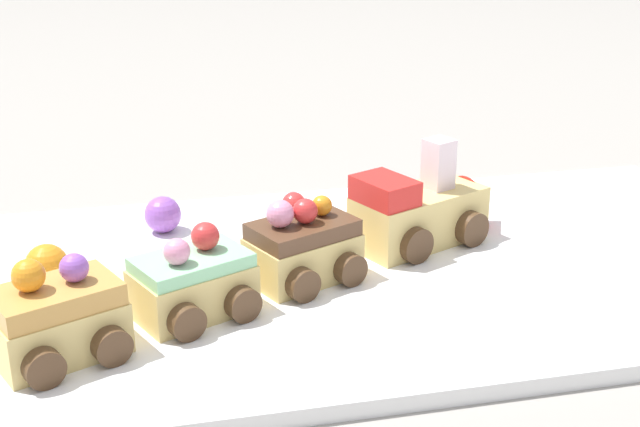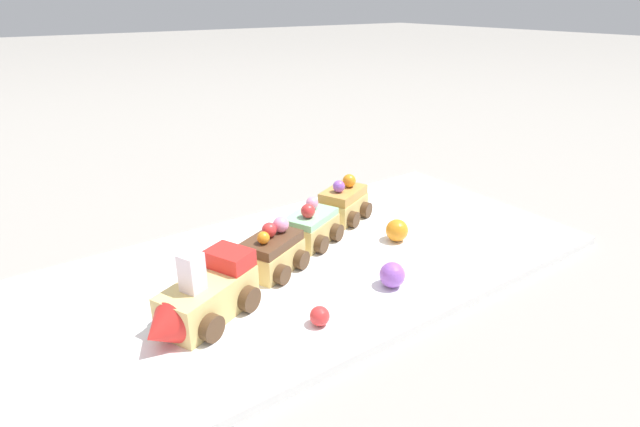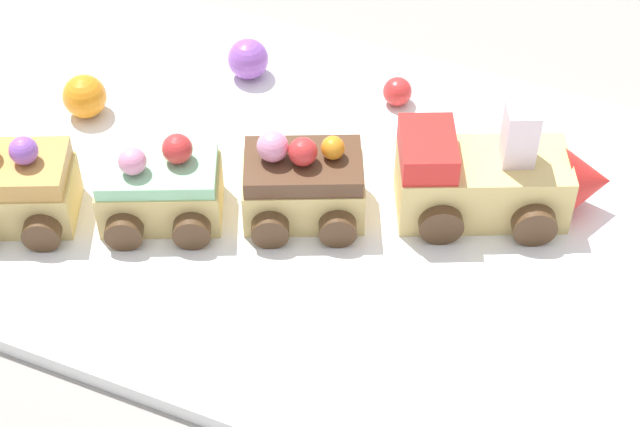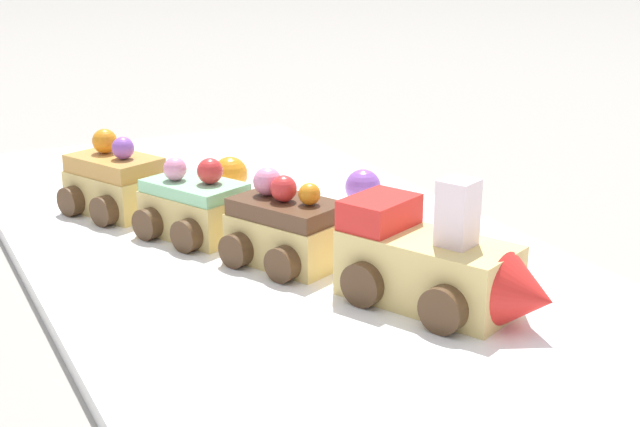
{
  "view_description": "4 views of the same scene",
  "coord_description": "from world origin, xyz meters",
  "px_view_note": "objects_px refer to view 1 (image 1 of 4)",
  "views": [
    {
      "loc": [
        -0.1,
        -0.6,
        0.3
      ],
      "look_at": [
        0.04,
        0.02,
        0.05
      ],
      "focal_mm": 50.0,
      "sensor_mm": 36.0,
      "label": 1
    },
    {
      "loc": [
        0.29,
        0.47,
        0.33
      ],
      "look_at": [
        -0.04,
        0.01,
        0.08
      ],
      "focal_mm": 28.0,
      "sensor_mm": 36.0,
      "label": 2
    },
    {
      "loc": [
        0.22,
        -0.46,
        0.51
      ],
      "look_at": [
        0.04,
        -0.03,
        0.04
      ],
      "focal_mm": 60.0,
      "sensor_mm": 36.0,
      "label": 3
    },
    {
      "loc": [
        0.55,
        -0.26,
        0.24
      ],
      "look_at": [
        -0.01,
        0.03,
        0.03
      ],
      "focal_mm": 50.0,
      "sensor_mm": 36.0,
      "label": 4
    }
  ],
  "objects_px": {
    "cake_car_mint": "(193,284)",
    "cake_car_caramel": "(58,320)",
    "gumball_red": "(294,204)",
    "cake_train_locomotive": "(427,210)",
    "cake_car_chocolate": "(303,249)",
    "gumball_orange": "(47,265)",
    "gumball_purple": "(163,215)"
  },
  "relations": [
    {
      "from": "cake_car_mint",
      "to": "cake_car_caramel",
      "type": "bearing_deg",
      "value": 179.92
    },
    {
      "from": "cake_car_mint",
      "to": "cake_car_caramel",
      "type": "distance_m",
      "value": 0.09
    },
    {
      "from": "gumball_red",
      "to": "cake_car_mint",
      "type": "bearing_deg",
      "value": -121.83
    },
    {
      "from": "gumball_red",
      "to": "cake_train_locomotive",
      "type": "bearing_deg",
      "value": -39.32
    },
    {
      "from": "cake_train_locomotive",
      "to": "cake_car_chocolate",
      "type": "xyz_separation_m",
      "value": [
        -0.11,
        -0.05,
        -0.0
      ]
    },
    {
      "from": "cake_car_mint",
      "to": "cake_car_caramel",
      "type": "relative_size",
      "value": 1.0
    },
    {
      "from": "gumball_red",
      "to": "cake_car_caramel",
      "type": "bearing_deg",
      "value": -132.88
    },
    {
      "from": "cake_car_caramel",
      "to": "gumball_orange",
      "type": "xyz_separation_m",
      "value": [
        -0.01,
        0.11,
        -0.01
      ]
    },
    {
      "from": "cake_train_locomotive",
      "to": "cake_car_caramel",
      "type": "xyz_separation_m",
      "value": [
        -0.29,
        -0.13,
        -0.0
      ]
    },
    {
      "from": "cake_car_chocolate",
      "to": "cake_car_caramel",
      "type": "height_order",
      "value": "cake_car_caramel"
    },
    {
      "from": "cake_car_caramel",
      "to": "gumball_purple",
      "type": "height_order",
      "value": "cake_car_caramel"
    },
    {
      "from": "cake_car_chocolate",
      "to": "gumball_purple",
      "type": "bearing_deg",
      "value": 105.25
    },
    {
      "from": "cake_car_mint",
      "to": "gumball_purple",
      "type": "distance_m",
      "value": 0.15
    },
    {
      "from": "cake_train_locomotive",
      "to": "gumball_orange",
      "type": "distance_m",
      "value": 0.3
    },
    {
      "from": "cake_car_caramel",
      "to": "gumball_purple",
      "type": "distance_m",
      "value": 0.21
    },
    {
      "from": "cake_train_locomotive",
      "to": "gumball_purple",
      "type": "bearing_deg",
      "value": 138.66
    },
    {
      "from": "cake_car_mint",
      "to": "gumball_orange",
      "type": "distance_m",
      "value": 0.12
    },
    {
      "from": "cake_train_locomotive",
      "to": "gumball_purple",
      "type": "height_order",
      "value": "cake_train_locomotive"
    },
    {
      "from": "cake_train_locomotive",
      "to": "gumball_purple",
      "type": "relative_size",
      "value": 4.75
    },
    {
      "from": "gumball_red",
      "to": "gumball_purple",
      "type": "bearing_deg",
      "value": -173.79
    },
    {
      "from": "cake_car_caramel",
      "to": "gumball_red",
      "type": "relative_size",
      "value": 4.26
    },
    {
      "from": "cake_car_caramel",
      "to": "gumball_orange",
      "type": "height_order",
      "value": "cake_car_caramel"
    },
    {
      "from": "cake_car_chocolate",
      "to": "cake_car_caramel",
      "type": "distance_m",
      "value": 0.19
    },
    {
      "from": "cake_car_mint",
      "to": "gumball_orange",
      "type": "relative_size",
      "value": 2.87
    },
    {
      "from": "gumball_orange",
      "to": "cake_car_caramel",
      "type": "bearing_deg",
      "value": -83.05
    },
    {
      "from": "cake_car_chocolate",
      "to": "gumball_orange",
      "type": "xyz_separation_m",
      "value": [
        -0.18,
        0.03,
        -0.01
      ]
    },
    {
      "from": "cake_car_chocolate",
      "to": "gumball_red",
      "type": "height_order",
      "value": "cake_car_chocolate"
    },
    {
      "from": "cake_car_caramel",
      "to": "gumball_red",
      "type": "distance_m",
      "value": 0.28
    },
    {
      "from": "cake_train_locomotive",
      "to": "gumball_orange",
      "type": "relative_size",
      "value": 4.61
    },
    {
      "from": "cake_car_caramel",
      "to": "gumball_purple",
      "type": "xyz_separation_m",
      "value": [
        0.08,
        0.19,
        -0.01
      ]
    },
    {
      "from": "cake_train_locomotive",
      "to": "cake_car_mint",
      "type": "height_order",
      "value": "cake_train_locomotive"
    },
    {
      "from": "cake_train_locomotive",
      "to": "cake_car_mint",
      "type": "bearing_deg",
      "value": -179.99
    }
  ]
}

